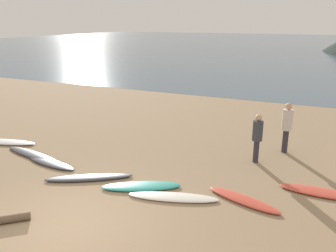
# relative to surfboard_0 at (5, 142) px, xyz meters

# --- Properties ---
(ground_plane) EXTENTS (120.00, 120.00, 0.20)m
(ground_plane) POSITION_rel_surfboard_0_xyz_m (5.75, 6.70, -0.15)
(ground_plane) COLOR #997C5B
(ground_plane) RESTS_ON ground
(ocean_water) EXTENTS (140.00, 100.00, 0.01)m
(ocean_water) POSITION_rel_surfboard_0_xyz_m (5.75, 60.90, -0.05)
(ocean_water) COLOR #475B6B
(ocean_water) RESTS_ON ground
(surfboard_0) EXTENTS (2.51, 1.13, 0.09)m
(surfboard_0) POSITION_rel_surfboard_0_xyz_m (0.00, 0.00, 0.00)
(surfboard_0) COLOR white
(surfboard_0) RESTS_ON ground
(surfboard_1) EXTENTS (2.69, 0.92, 0.08)m
(surfboard_1) POSITION_rel_surfboard_0_xyz_m (1.93, -0.52, -0.01)
(surfboard_1) COLOR #333338
(surfboard_1) RESTS_ON ground
(surfboard_2) EXTENTS (2.02, 0.73, 0.08)m
(surfboard_2) POSITION_rel_surfboard_0_xyz_m (2.98, -0.81, -0.01)
(surfboard_2) COLOR #333338
(surfboard_2) RESTS_ON ground
(surfboard_3) EXTENTS (2.37, 1.72, 0.09)m
(surfboard_3) POSITION_rel_surfboard_0_xyz_m (4.71, -1.18, -0.00)
(surfboard_3) COLOR #333338
(surfboard_3) RESTS_ON ground
(surfboard_4) EXTENTS (2.17, 1.53, 0.10)m
(surfboard_4) POSITION_rel_surfboard_0_xyz_m (6.33, -1.03, 0.00)
(surfboard_4) COLOR teal
(surfboard_4) RESTS_ON ground
(surfboard_5) EXTENTS (2.38, 1.16, 0.08)m
(surfboard_5) POSITION_rel_surfboard_0_xyz_m (7.36, -1.20, -0.01)
(surfboard_5) COLOR silver
(surfboard_5) RESTS_ON ground
(surfboard_6) EXTENTS (2.04, 1.04, 0.09)m
(surfboard_6) POSITION_rel_surfboard_0_xyz_m (9.02, -0.61, -0.00)
(surfboard_6) COLOR #D84C38
(surfboard_6) RESTS_ON ground
(surfboard_7) EXTENTS (2.03, 0.59, 0.09)m
(surfboard_7) POSITION_rel_surfboard_0_xyz_m (10.75, 0.64, -0.00)
(surfboard_7) COLOR #D84C38
(surfboard_7) RESTS_ON ground
(person_0) EXTENTS (0.35, 0.35, 1.74)m
(person_0) POSITION_rel_surfboard_0_xyz_m (9.53, 3.37, 0.98)
(person_0) COLOR #2D2D38
(person_0) RESTS_ON ground
(person_1) EXTENTS (0.32, 0.32, 1.58)m
(person_1) POSITION_rel_surfboard_0_xyz_m (8.80, 2.07, 0.88)
(person_1) COLOR #2D2D38
(person_1) RESTS_ON ground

